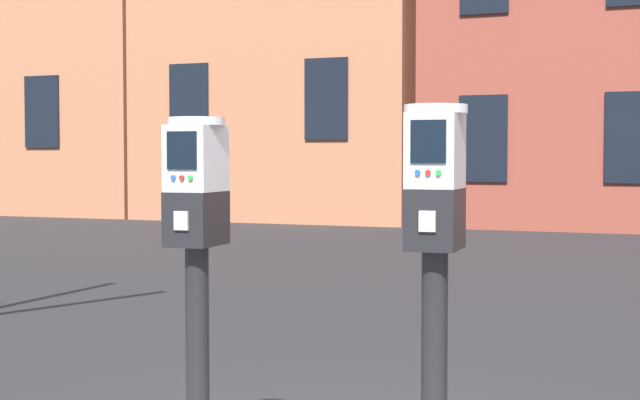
{
  "coord_description": "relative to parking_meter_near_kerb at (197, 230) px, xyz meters",
  "views": [
    {
      "loc": [
        1.07,
        -3.39,
        1.36
      ],
      "look_at": [
        -0.2,
        -0.18,
        1.2
      ],
      "focal_mm": 52.55,
      "sensor_mm": 36.0,
      "label": 1
    }
  ],
  "objects": [
    {
      "name": "parking_meter_twin_adjacent",
      "position": [
        0.93,
        0.0,
        0.02
      ],
      "size": [
        0.23,
        0.26,
        1.39
      ],
      "rotation": [
        0.0,
        0.0,
        -1.52
      ],
      "color": "black",
      "rests_on": "sidewalk_slab"
    },
    {
      "name": "parking_meter_near_kerb",
      "position": [
        0.0,
        0.0,
        0.0
      ],
      "size": [
        0.23,
        0.26,
        1.36
      ],
      "rotation": [
        0.0,
        0.0,
        -1.52
      ],
      "color": "black",
      "rests_on": "sidewalk_slab"
    }
  ]
}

